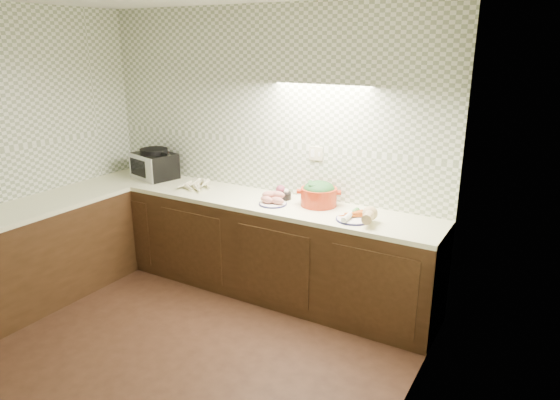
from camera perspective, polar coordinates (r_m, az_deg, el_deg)
The scene contains 8 objects.
room at distance 3.34m, azimuth -18.48°, elevation 5.66°, with size 3.60×3.60×2.60m.
counter at distance 4.62m, azimuth -16.47°, elevation -6.39°, with size 3.60×3.60×0.90m.
toaster_oven at distance 5.41m, azimuth -14.17°, elevation 3.98°, with size 0.51×0.44×0.31m.
parsnip_pile at distance 4.98m, azimuth -10.24°, elevation 1.72°, with size 0.34×0.32×0.08m.
sweet_potato_plate at distance 4.40m, azimuth -0.81°, elevation 0.05°, with size 0.25×0.25×0.12m.
onion_bowl at distance 4.55m, azimuth 0.23°, elevation 0.71°, with size 0.17×0.17×0.13m.
dutch_oven at distance 4.36m, azimuth 4.46°, elevation 0.72°, with size 0.42×0.42×0.22m.
veg_plate at distance 4.04m, azimuth 9.25°, elevation -1.73°, with size 0.33×0.30×0.13m.
Camera 1 is at (2.48, -2.15, 2.26)m, focal length 32.00 mm.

